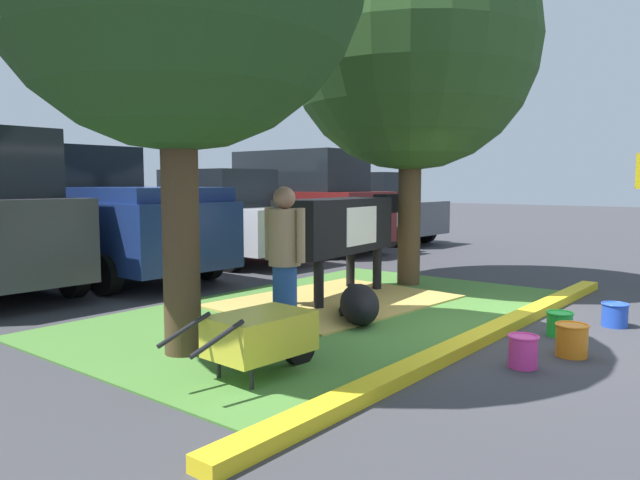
{
  "coord_description": "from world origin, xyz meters",
  "views": [
    {
      "loc": [
        -6.63,
        -2.87,
        1.75
      ],
      "look_at": [
        0.19,
        2.64,
        0.9
      ],
      "focal_mm": 33.77,
      "sensor_mm": 36.0,
      "label": 1
    }
  ],
  "objects_px": {
    "bucket_blue": "(615,314)",
    "bucket_orange": "(572,339)",
    "bucket_pink": "(523,351)",
    "sedan_silver": "(367,208)",
    "wheelbarrow": "(262,335)",
    "pickup_truck_black": "(101,216)",
    "calf_lying": "(359,304)",
    "hatchback_white": "(218,217)",
    "suv_black": "(300,201)",
    "bucket_green": "(560,323)",
    "shade_tree_right": "(412,45)",
    "person_handler": "(285,261)",
    "cow_holstein": "(340,226)"
  },
  "relations": [
    {
      "from": "wheelbarrow",
      "to": "calf_lying",
      "type": "bearing_deg",
      "value": 13.33
    },
    {
      "from": "cow_holstein",
      "to": "bucket_pink",
      "type": "xyz_separation_m",
      "value": [
        -1.67,
        -3.43,
        -0.93
      ]
    },
    {
      "from": "wheelbarrow",
      "to": "bucket_pink",
      "type": "height_order",
      "value": "wheelbarrow"
    },
    {
      "from": "shade_tree_right",
      "to": "wheelbarrow",
      "type": "height_order",
      "value": "shade_tree_right"
    },
    {
      "from": "bucket_pink",
      "to": "bucket_blue",
      "type": "xyz_separation_m",
      "value": [
        2.29,
        -0.27,
        -0.01
      ]
    },
    {
      "from": "calf_lying",
      "to": "hatchback_white",
      "type": "relative_size",
      "value": 0.27
    },
    {
      "from": "shade_tree_right",
      "to": "hatchback_white",
      "type": "distance_m",
      "value": 5.75
    },
    {
      "from": "wheelbarrow",
      "to": "bucket_blue",
      "type": "bearing_deg",
      "value": -26.31
    },
    {
      "from": "cow_holstein",
      "to": "bucket_blue",
      "type": "height_order",
      "value": "cow_holstein"
    },
    {
      "from": "person_handler",
      "to": "suv_black",
      "type": "relative_size",
      "value": 0.37
    },
    {
      "from": "calf_lying",
      "to": "sedan_silver",
      "type": "xyz_separation_m",
      "value": [
        8.5,
        5.72,
        0.75
      ]
    },
    {
      "from": "bucket_green",
      "to": "bucket_blue",
      "type": "distance_m",
      "value": 0.96
    },
    {
      "from": "suv_black",
      "to": "pickup_truck_black",
      "type": "bearing_deg",
      "value": 178.09
    },
    {
      "from": "calf_lying",
      "to": "suv_black",
      "type": "relative_size",
      "value": 0.26
    },
    {
      "from": "bucket_green",
      "to": "suv_black",
      "type": "distance_m",
      "value": 9.2
    },
    {
      "from": "bucket_green",
      "to": "hatchback_white",
      "type": "xyz_separation_m",
      "value": [
        1.94,
        7.99,
        0.84
      ]
    },
    {
      "from": "person_handler",
      "to": "bucket_blue",
      "type": "distance_m",
      "value": 4.11
    },
    {
      "from": "person_handler",
      "to": "sedan_silver",
      "type": "bearing_deg",
      "value": 30.09
    },
    {
      "from": "sedan_silver",
      "to": "bucket_pink",
      "type": "bearing_deg",
      "value": -138.5
    },
    {
      "from": "bucket_blue",
      "to": "wheelbarrow",
      "type": "bearing_deg",
      "value": 153.69
    },
    {
      "from": "bucket_blue",
      "to": "pickup_truck_black",
      "type": "relative_size",
      "value": 0.06
    },
    {
      "from": "cow_holstein",
      "to": "wheelbarrow",
      "type": "xyz_separation_m",
      "value": [
        -3.41,
        -1.71,
        -0.7
      ]
    },
    {
      "from": "bucket_green",
      "to": "hatchback_white",
      "type": "bearing_deg",
      "value": 76.33
    },
    {
      "from": "bucket_green",
      "to": "shade_tree_right",
      "type": "bearing_deg",
      "value": 58.72
    },
    {
      "from": "hatchback_white",
      "to": "sedan_silver",
      "type": "height_order",
      "value": "same"
    },
    {
      "from": "suv_black",
      "to": "wheelbarrow",
      "type": "bearing_deg",
      "value": -141.05
    },
    {
      "from": "bucket_blue",
      "to": "bucket_orange",
      "type": "bearing_deg",
      "value": 179.04
    },
    {
      "from": "bucket_orange",
      "to": "bucket_blue",
      "type": "bearing_deg",
      "value": -0.96
    },
    {
      "from": "bucket_pink",
      "to": "bucket_blue",
      "type": "bearing_deg",
      "value": -6.83
    },
    {
      "from": "bucket_pink",
      "to": "pickup_truck_black",
      "type": "distance_m",
      "value": 8.25
    },
    {
      "from": "person_handler",
      "to": "shade_tree_right",
      "type": "bearing_deg",
      "value": 12.68
    },
    {
      "from": "cow_holstein",
      "to": "person_handler",
      "type": "xyz_separation_m",
      "value": [
        -2.52,
        -1.17,
        -0.17
      ]
    },
    {
      "from": "calf_lying",
      "to": "suv_black",
      "type": "bearing_deg",
      "value": 46.2
    },
    {
      "from": "shade_tree_right",
      "to": "pickup_truck_black",
      "type": "xyz_separation_m",
      "value": [
        -2.72,
        4.98,
        -2.87
      ]
    },
    {
      "from": "person_handler",
      "to": "suv_black",
      "type": "xyz_separation_m",
      "value": [
        6.86,
        5.73,
        0.35
      ]
    },
    {
      "from": "calf_lying",
      "to": "bucket_orange",
      "type": "relative_size",
      "value": 3.64
    },
    {
      "from": "wheelbarrow",
      "to": "pickup_truck_black",
      "type": "bearing_deg",
      "value": 70.22
    },
    {
      "from": "bucket_pink",
      "to": "sedan_silver",
      "type": "xyz_separation_m",
      "value": [
        9.02,
        7.98,
        0.82
      ]
    },
    {
      "from": "hatchback_white",
      "to": "suv_black",
      "type": "relative_size",
      "value": 0.96
    },
    {
      "from": "wheelbarrow",
      "to": "bucket_green",
      "type": "xyz_separation_m",
      "value": [
        3.16,
        -1.62,
        -0.24
      ]
    },
    {
      "from": "bucket_orange",
      "to": "bucket_blue",
      "type": "height_order",
      "value": "bucket_orange"
    },
    {
      "from": "shade_tree_right",
      "to": "bucket_blue",
      "type": "xyz_separation_m",
      "value": [
        -1.0,
        -3.47,
        -3.84
      ]
    },
    {
      "from": "calf_lying",
      "to": "suv_black",
      "type": "xyz_separation_m",
      "value": [
        5.5,
        5.74,
        1.03
      ]
    },
    {
      "from": "bucket_pink",
      "to": "sedan_silver",
      "type": "relative_size",
      "value": 0.07
    },
    {
      "from": "person_handler",
      "to": "bucket_pink",
      "type": "height_order",
      "value": "person_handler"
    },
    {
      "from": "bucket_green",
      "to": "pickup_truck_black",
      "type": "bearing_deg",
      "value": 95.93
    },
    {
      "from": "shade_tree_right",
      "to": "bucket_green",
      "type": "relative_size",
      "value": 19.89
    },
    {
      "from": "hatchback_white",
      "to": "bucket_orange",
      "type": "bearing_deg",
      "value": -107.87
    },
    {
      "from": "pickup_truck_black",
      "to": "suv_black",
      "type": "xyz_separation_m",
      "value": [
        5.44,
        -0.18,
        0.16
      ]
    },
    {
      "from": "bucket_blue",
      "to": "sedan_silver",
      "type": "bearing_deg",
      "value": 50.84
    }
  ]
}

